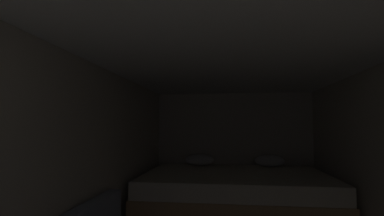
# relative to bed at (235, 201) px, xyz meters

# --- Properties ---
(wall_back) EXTENTS (2.66, 0.05, 1.97)m
(wall_back) POSITION_rel_bed_xyz_m (0.00, 0.92, 0.59)
(wall_back) COLOR beige
(wall_back) RESTS_ON ground
(wall_left) EXTENTS (0.05, 5.20, 1.97)m
(wall_left) POSITION_rel_bed_xyz_m (-1.31, -1.71, 0.59)
(wall_left) COLOR beige
(wall_left) RESTS_ON ground
(ceiling_slab) EXTENTS (2.66, 5.20, 0.05)m
(ceiling_slab) POSITION_rel_bed_xyz_m (0.00, -1.71, 1.60)
(ceiling_slab) COLOR white
(ceiling_slab) RESTS_ON wall_left
(bed) EXTENTS (2.44, 1.70, 0.96)m
(bed) POSITION_rel_bed_xyz_m (0.00, 0.00, 0.00)
(bed) COLOR tan
(bed) RESTS_ON ground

